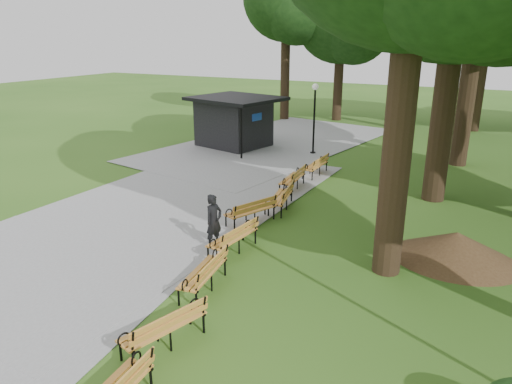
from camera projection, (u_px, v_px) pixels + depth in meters
The scene contains 13 objects.
ground at pixel (209, 266), 12.56m from camera, with size 100.00×100.00×0.00m, color #33611B.
path at pixel (159, 206), 16.81m from camera, with size 12.00×38.00×0.06m, color gray.
person at pixel (214, 221), 13.45m from camera, with size 0.57×0.38×1.57m, color black.
kiosk at pixel (234, 122), 25.58m from camera, with size 4.31×3.74×2.70m, color black, non-canonical shape.
lamp_post at pixel (315, 105), 23.52m from camera, with size 0.32×0.32×3.53m.
dirt_mound at pixel (456, 246), 12.76m from camera, with size 2.82×2.82×0.81m, color #47301C.
bench_1 at pixel (163, 327), 9.19m from camera, with size 1.90×0.64×0.88m, color orange, non-canonical shape.
bench_2 at pixel (203, 273), 11.25m from camera, with size 1.90×0.64×0.88m, color orange, non-canonical shape.
bench_3 at pixel (233, 237), 13.22m from camera, with size 1.90×0.64×0.88m, color orange, non-canonical shape.
bench_4 at pixel (250, 211), 15.23m from camera, with size 1.90×0.64×0.88m, color orange, non-canonical shape.
bench_5 at pixel (281, 197), 16.47m from camera, with size 1.90×0.64×0.88m, color orange, non-canonical shape.
bench_6 at pixel (292, 179), 18.60m from camera, with size 1.90×0.64×0.88m, color orange, non-canonical shape.
bench_7 at pixel (315, 166), 20.42m from camera, with size 1.90×0.64×0.88m, color orange, non-canonical shape.
Camera 1 is at (6.27, -9.49, 5.81)m, focal length 33.36 mm.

